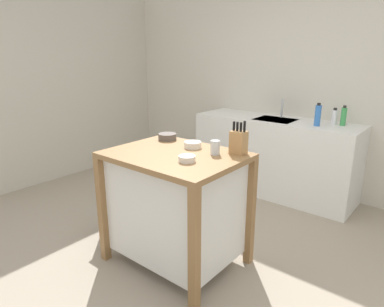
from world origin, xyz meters
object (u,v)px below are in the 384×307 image
at_px(bottle_spray_cleaner, 318,115).
at_px(sink_faucet, 282,108).
at_px(kitchen_island, 176,203).
at_px(trash_bin, 123,198).
at_px(drinking_cup, 215,147).
at_px(bowl_ceramic_wide, 167,136).
at_px(bottle_dish_soap, 334,117).
at_px(knife_block, 239,142).
at_px(bowl_stoneware_deep, 193,145).
at_px(bowl_ceramic_small, 187,158).
at_px(bottle_hand_soap, 344,116).

bearing_deg(bottle_spray_cleaner, sink_faucet, 156.20).
height_order(kitchen_island, bottle_spray_cleaner, bottle_spray_cleaner).
bearing_deg(trash_bin, drinking_cup, 4.76).
bearing_deg(kitchen_island, bottle_spray_cleaner, 75.77).
bearing_deg(drinking_cup, bowl_ceramic_wide, 170.17).
relative_size(sink_faucet, bottle_dish_soap, 1.24).
relative_size(kitchen_island, bowl_ceramic_wide, 6.42).
relative_size(bowl_ceramic_wide, bottle_dish_soap, 0.86).
xyz_separation_m(kitchen_island, knife_block, (0.37, 0.28, 0.49)).
xyz_separation_m(knife_block, drinking_cup, (-0.12, -0.12, -0.04)).
distance_m(kitchen_island, sink_faucet, 2.01).
bearing_deg(drinking_cup, bowl_stoneware_deep, 171.24).
bearing_deg(sink_faucet, kitchen_island, -88.29).
xyz_separation_m(knife_block, bowl_stoneware_deep, (-0.36, -0.08, -0.07)).
bearing_deg(knife_block, bowl_ceramic_small, -114.47).
xyz_separation_m(trash_bin, sink_faucet, (0.68, 1.87, 0.69)).
xyz_separation_m(bowl_ceramic_wide, drinking_cup, (0.57, -0.10, 0.02)).
xyz_separation_m(bowl_stoneware_deep, drinking_cup, (0.24, -0.04, 0.03)).
height_order(drinking_cup, trash_bin, drinking_cup).
bearing_deg(bowl_ceramic_small, kitchen_island, 153.18).
distance_m(knife_block, sink_faucet, 1.73).
bearing_deg(kitchen_island, trash_bin, 173.95).
relative_size(knife_block, bottle_hand_soap, 1.19).
relative_size(bowl_ceramic_small, bottle_hand_soap, 0.55).
bearing_deg(bowl_ceramic_small, bowl_ceramic_wide, 145.30).
height_order(drinking_cup, bottle_dish_soap, bottle_dish_soap).
bearing_deg(bottle_spray_cleaner, drinking_cup, -96.85).
bearing_deg(knife_block, sink_faucet, 104.48).
distance_m(kitchen_island, bottle_dish_soap, 2.05).
relative_size(bowl_ceramic_small, bottle_spray_cleaner, 0.49).
bearing_deg(bottle_spray_cleaner, bottle_hand_soap, 43.02).
distance_m(bowl_stoneware_deep, drinking_cup, 0.24).
xyz_separation_m(sink_faucet, bottle_hand_soap, (0.70, -0.03, -0.01)).
bearing_deg(bottle_dish_soap, bowl_ceramic_wide, -117.72).
height_order(bowl_ceramic_small, sink_faucet, sink_faucet).
xyz_separation_m(kitchen_island, bowl_ceramic_small, (0.20, -0.10, 0.43)).
xyz_separation_m(bowl_stoneware_deep, trash_bin, (-0.74, -0.12, -0.62)).
relative_size(kitchen_island, bottle_hand_soap, 4.68).
bearing_deg(knife_block, kitchen_island, -143.37).
xyz_separation_m(sink_faucet, bottle_spray_cleaner, (0.50, -0.22, 0.00)).
height_order(knife_block, bowl_stoneware_deep, knife_block).
distance_m(drinking_cup, sink_faucet, 1.82).
bearing_deg(bowl_stoneware_deep, kitchen_island, -93.00).
bearing_deg(bowl_ceramic_small, bottle_spray_cleaner, 82.60).
distance_m(kitchen_island, drinking_cup, 0.54).
distance_m(knife_block, drinking_cup, 0.18).
distance_m(drinking_cup, bottle_hand_soap, 1.80).
relative_size(bowl_ceramic_small, sink_faucet, 0.53).
distance_m(bottle_dish_soap, bottle_spray_cleaner, 0.22).
bearing_deg(kitchen_island, bowl_ceramic_small, -26.82).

